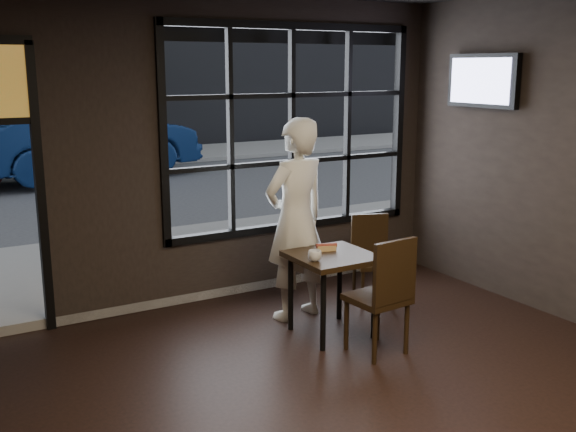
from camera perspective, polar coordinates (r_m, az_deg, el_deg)
window_frame at (r=7.51m, az=0.32°, el=7.39°), size 3.06×0.12×2.28m
cafe_table at (r=6.35m, az=3.74°, el=-6.61°), size 0.73×0.73×0.79m
chair_near at (r=5.96m, az=7.56°, el=-6.60°), size 0.50×0.50×1.06m
chair_window at (r=7.19m, az=7.28°, el=-3.77°), size 0.52×0.52×0.93m
man at (r=6.61m, az=0.67°, el=-0.33°), size 0.81×0.60×2.00m
hotdog at (r=6.35m, az=3.26°, el=-2.68°), size 0.22×0.14×0.06m
cup at (r=6.00m, az=2.27°, el=-3.38°), size 0.13×0.13×0.10m
tv at (r=7.67m, az=16.17°, el=10.94°), size 0.11×0.98×0.57m
navy_car at (r=15.59m, az=-16.77°, el=6.30°), size 5.20×2.58×1.64m
tree_right at (r=18.52m, az=-14.99°, el=12.52°), size 2.16×2.16×3.69m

